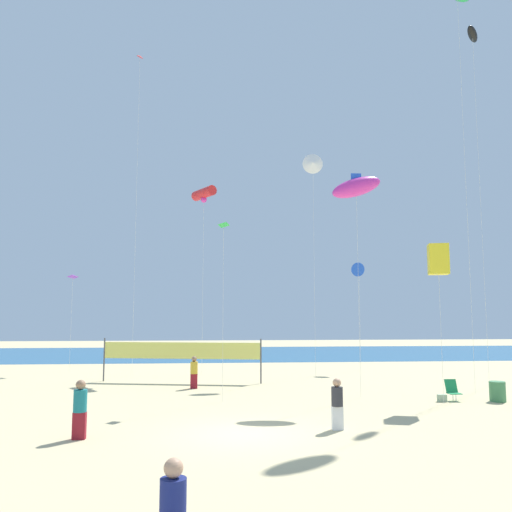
{
  "coord_description": "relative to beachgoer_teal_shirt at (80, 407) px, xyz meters",
  "views": [
    {
      "loc": [
        -1.08,
        -16.88,
        3.72
      ],
      "look_at": [
        1.31,
        11.84,
        6.94
      ],
      "focal_mm": 36.8,
      "sensor_mm": 36.0,
      "label": 1
    }
  ],
  "objects": [
    {
      "name": "kite_violet_diamond",
      "position": [
        -5.31,
        19.05,
        5.28
      ],
      "size": [
        0.59,
        0.61,
        6.42
      ],
      "color": "silver",
      "rests_on": "ground"
    },
    {
      "name": "volleyball_net",
      "position": [
        2.26,
        13.15,
        0.71
      ],
      "size": [
        8.81,
        1.79,
        2.4
      ],
      "color": "#4C4C51",
      "rests_on": "ground"
    },
    {
      "name": "kite_black_inflatable",
      "position": [
        18.4,
        10.18,
        18.37
      ],
      "size": [
        1.23,
        1.34,
        19.81
      ],
      "color": "silver",
      "rests_on": "ground"
    },
    {
      "name": "kite_magenta_inflatable",
      "position": [
        10.65,
        7.04,
        8.74
      ],
      "size": [
        2.58,
        0.92,
        10.43
      ],
      "color": "silver",
      "rests_on": "ground"
    },
    {
      "name": "ocean_band",
      "position": [
        5.03,
        34.6,
        -0.93
      ],
      "size": [
        120.0,
        20.0,
        0.01
      ],
      "primitive_type": "cube",
      "color": "#28608C",
      "rests_on": "ground"
    },
    {
      "name": "trash_barrel",
      "position": [
        16.23,
        5.52,
        -0.51
      ],
      "size": [
        0.67,
        0.67,
        0.85
      ],
      "primitive_type": "cylinder",
      "color": "#3F7F4C",
      "rests_on": "ground"
    },
    {
      "name": "beachgoer_teal_shirt",
      "position": [
        0.0,
        0.0,
        0.0
      ],
      "size": [
        0.4,
        0.4,
        1.75
      ],
      "rotation": [
        0.0,
        0.0,
        2.47
      ],
      "color": "maroon",
      "rests_on": "ground"
    },
    {
      "name": "beach_handbag",
      "position": [
        13.82,
        5.66,
        -0.78
      ],
      "size": [
        0.38,
        0.19,
        0.3
      ],
      "primitive_type": "cube",
      "color": "#99B28C",
      "rests_on": "ground"
    },
    {
      "name": "ground_plane",
      "position": [
        5.03,
        0.28,
        -0.93
      ],
      "size": [
        120.0,
        120.0,
        0.0
      ],
      "primitive_type": "plane",
      "color": "#D1BC89"
    },
    {
      "name": "beachgoer_charcoal_shirt",
      "position": [
        8.04,
        0.62,
        -0.06
      ],
      "size": [
        0.38,
        0.38,
        1.64
      ],
      "rotation": [
        0.0,
        0.0,
        3.9
      ],
      "color": "white",
      "rests_on": "ground"
    },
    {
      "name": "folding_beach_chair",
      "position": [
        14.44,
        5.97,
        -0.47
      ],
      "size": [
        0.52,
        0.65,
        0.89
      ],
      "rotation": [
        0.0,
        0.0,
        -0.14
      ],
      "color": "#1E8C4C",
      "rests_on": "ground"
    },
    {
      "name": "kite_green_diamond",
      "position": [
        4.42,
        6.53,
        6.59
      ],
      "size": [
        0.55,
        0.56,
        7.86
      ],
      "color": "silver",
      "rests_on": "ground"
    },
    {
      "name": "kite_blue_delta",
      "position": [
        14.01,
        18.66,
        5.85
      ],
      "size": [
        1.02,
        0.9,
        7.28
      ],
      "color": "silver",
      "rests_on": "ground"
    },
    {
      "name": "kite_white_delta",
      "position": [
        10.28,
        15.58,
        12.38
      ],
      "size": [
        1.32,
        0.4,
        13.99
      ],
      "color": "silver",
      "rests_on": "ground"
    },
    {
      "name": "kite_red_diamond",
      "position": [
        -0.79,
        15.84,
        17.64
      ],
      "size": [
        0.54,
        0.54,
        20.31
      ],
      "color": "silver",
      "rests_on": "ground"
    },
    {
      "name": "kite_yellow_box",
      "position": [
        13.7,
        5.25,
        5.16
      ],
      "size": [
        1.02,
        1.02,
        6.76
      ],
      "color": "silver",
      "rests_on": "ground"
    },
    {
      "name": "kite_red_tube",
      "position": [
        3.34,
        16.88,
        10.57
      ],
      "size": [
        1.67,
        2.18,
        11.87
      ],
      "color": "silver",
      "rests_on": "ground"
    },
    {
      "name": "beachgoer_mustard_shirt",
      "position": [
        3.06,
        10.62,
        -0.07
      ],
      "size": [
        0.37,
        0.37,
        1.61
      ],
      "rotation": [
        0.0,
        0.0,
        5.92
      ],
      "color": "maroon",
      "rests_on": "ground"
    }
  ]
}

